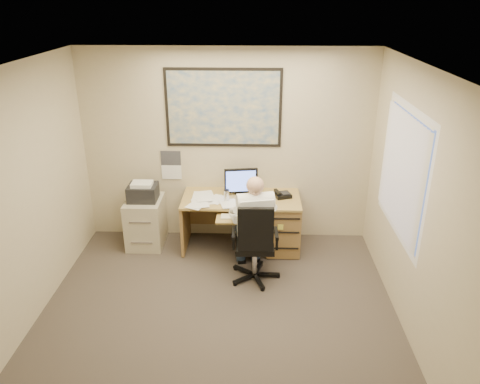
{
  "coord_description": "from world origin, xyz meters",
  "views": [
    {
      "loc": [
        0.38,
        -3.93,
        3.32
      ],
      "look_at": [
        0.21,
        1.3,
        1.08
      ],
      "focal_mm": 35.0,
      "sensor_mm": 36.0,
      "label": 1
    }
  ],
  "objects_px": {
    "desk": "(265,218)",
    "office_chair": "(255,258)",
    "person": "(255,229)",
    "filing_cabinet": "(145,218)"
  },
  "relations": [
    {
      "from": "filing_cabinet",
      "to": "person",
      "type": "relative_size",
      "value": 0.71
    },
    {
      "from": "desk",
      "to": "office_chair",
      "type": "height_order",
      "value": "desk"
    },
    {
      "from": "desk",
      "to": "person",
      "type": "distance_m",
      "value": 0.82
    },
    {
      "from": "office_chair",
      "to": "filing_cabinet",
      "type": "bearing_deg",
      "value": 149.05
    },
    {
      "from": "person",
      "to": "desk",
      "type": "bearing_deg",
      "value": 67.54
    },
    {
      "from": "desk",
      "to": "person",
      "type": "relative_size",
      "value": 1.18
    },
    {
      "from": "filing_cabinet",
      "to": "person",
      "type": "height_order",
      "value": "person"
    },
    {
      "from": "desk",
      "to": "filing_cabinet",
      "type": "xyz_separation_m",
      "value": [
        -1.68,
        0.02,
        -0.03
      ]
    },
    {
      "from": "filing_cabinet",
      "to": "office_chair",
      "type": "relative_size",
      "value": 0.89
    },
    {
      "from": "filing_cabinet",
      "to": "person",
      "type": "xyz_separation_m",
      "value": [
        1.54,
        -0.79,
        0.27
      ]
    }
  ]
}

